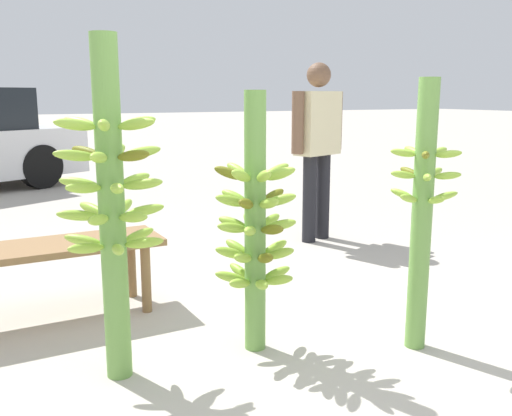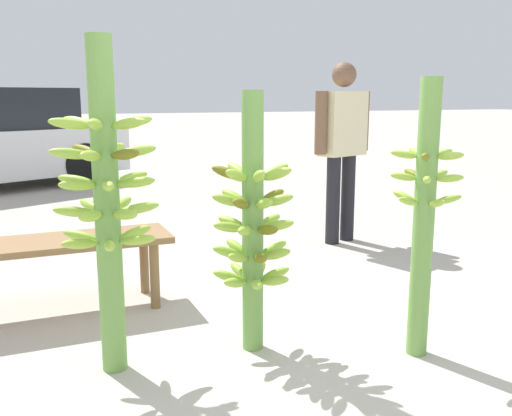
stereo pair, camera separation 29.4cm
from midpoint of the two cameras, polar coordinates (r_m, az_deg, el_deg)
ground_plane at (r=2.84m, az=2.58°, el=-16.67°), size 80.00×80.00×0.00m
banana_stalk_left at (r=2.70m, az=-17.31°, el=0.47°), size 0.49×0.49×1.59m
banana_stalk_center at (r=2.92m, az=-2.97°, el=-1.74°), size 0.43×0.43×1.35m
banana_stalk_right at (r=3.00m, az=13.63°, el=-0.36°), size 0.36×0.36×1.41m
vendor_person at (r=5.19m, az=4.56°, el=7.03°), size 0.66×0.33×1.61m
market_bench at (r=3.64m, az=-22.61°, el=-4.46°), size 1.38×0.48×0.46m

